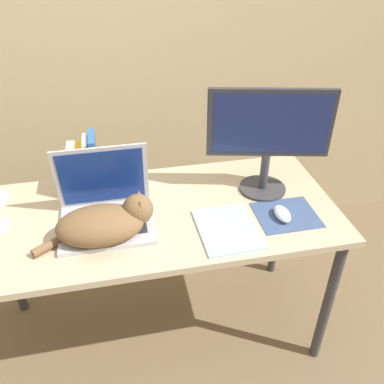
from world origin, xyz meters
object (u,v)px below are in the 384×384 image
Objects in this scene: external_monitor at (269,134)px; computer_mouse at (282,214)px; cat at (106,223)px; notepad at (227,229)px; book_row at (83,167)px; laptop at (106,210)px.

computer_mouse is at bearing -88.53° from external_monitor.
cat is 0.45m from notepad.
laptop is at bearing -72.31° from book_row.
computer_mouse is at bearing -2.16° from cat.
computer_mouse is at bearing -10.00° from laptop.
laptop is 0.72× the size of external_monitor.
book_row is at bearing 102.76° from cat.
book_row is (-0.08, 0.25, 0.05)m from laptop.
computer_mouse is at bearing -26.01° from book_row.
cat is 1.76× the size of book_row.
book_row is 0.66m from notepad.
computer_mouse is (0.01, -0.21, -0.24)m from external_monitor.
laptop is 1.25× the size of notepad.
laptop is 0.68m from computer_mouse.
cat is at bearing -77.24° from book_row.
cat is at bearing -164.76° from external_monitor.
notepad is at bearing -133.88° from external_monitor.
laptop is 0.71m from external_monitor.
cat is 0.68m from computer_mouse.
computer_mouse reaches higher than notepad.
computer_mouse is 0.84m from book_row.
laptop is 0.27m from book_row.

